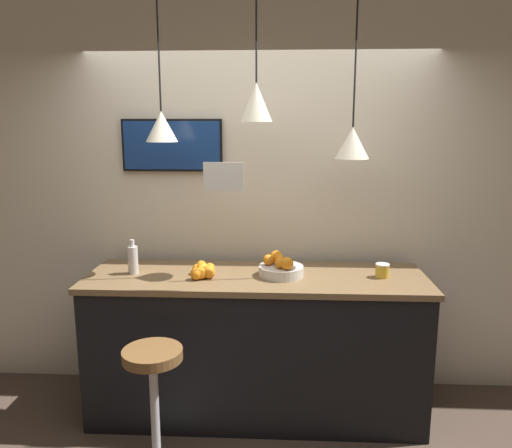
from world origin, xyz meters
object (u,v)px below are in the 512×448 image
Objects in this scene: spread_jar at (382,271)px; bar_stool at (154,391)px; juice_bottle at (133,259)px; mounted_tv at (172,145)px; fruit_bowl at (280,268)px.

bar_stool is at bearing -154.18° from spread_jar.
mounted_tv is (0.20, 0.42, 0.74)m from juice_bottle.
bar_stool is 3.27× the size of juice_bottle.
juice_bottle is at bearing 179.91° from fruit_bowl.
juice_bottle is (-0.99, 0.00, 0.05)m from fruit_bowl.
juice_bottle is 1.67m from spread_jar.
juice_bottle is (-0.29, 0.67, 0.58)m from bar_stool.
spread_jar is 1.72m from mounted_tv.
fruit_bowl is 1.00m from juice_bottle.
spread_jar is at bearing 25.82° from bar_stool.
mounted_tv is at bearing 94.66° from bar_stool.
bar_stool is 1.62m from spread_jar.
mounted_tv is at bearing 152.25° from fruit_bowl.
spread_jar is 0.13× the size of mounted_tv.
fruit_bowl is 3.23× the size of spread_jar.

